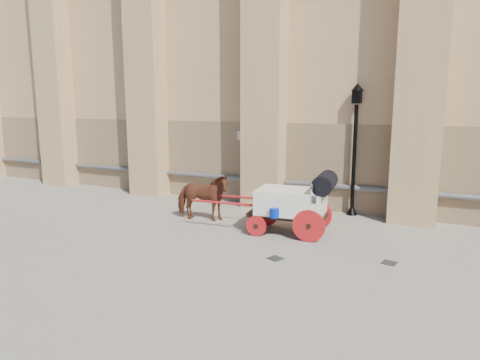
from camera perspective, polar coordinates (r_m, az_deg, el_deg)
The scene contains 6 objects.
ground at distance 11.94m, azimuth 0.96°, elevation -7.74°, with size 90.00×90.00×0.00m, color gray.
horse at distance 13.54m, azimuth -5.06°, elevation -2.27°, with size 0.82×1.81×1.53m, color brown.
carriage at distance 12.18m, azimuth 7.45°, elevation -2.73°, with size 4.20×1.58×1.80m.
street_lamp at distance 14.45m, azimuth 15.05°, elevation 4.39°, with size 0.40×0.40×4.31m.
drain_grate_near at distance 10.46m, azimuth 4.74°, elevation -10.38°, with size 0.32×0.32×0.01m, color black.
drain_grate_far at distance 10.74m, azimuth 19.28°, elevation -10.38°, with size 0.32×0.32×0.01m, color black.
Camera 1 is at (4.68, -10.35, 3.68)m, focal length 32.00 mm.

